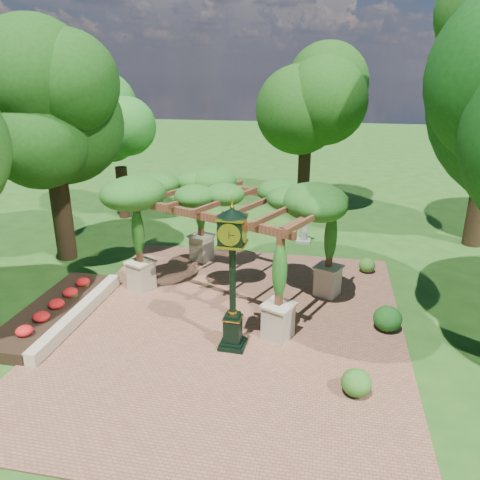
# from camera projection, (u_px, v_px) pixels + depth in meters

# --- Properties ---
(ground) EXTENTS (120.00, 120.00, 0.00)m
(ground) POSITION_uv_depth(u_px,v_px,m) (223.00, 345.00, 12.97)
(ground) COLOR #1E4714
(ground) RESTS_ON ground
(brick_plaza) EXTENTS (10.00, 12.00, 0.04)m
(brick_plaza) POSITION_uv_depth(u_px,v_px,m) (230.00, 326.00, 13.88)
(brick_plaza) COLOR brown
(brick_plaza) RESTS_ON ground
(border_wall) EXTENTS (0.35, 5.00, 0.40)m
(border_wall) POSITION_uv_depth(u_px,v_px,m) (79.00, 314.00, 14.18)
(border_wall) COLOR #C6B793
(border_wall) RESTS_ON ground
(flower_bed) EXTENTS (1.50, 5.00, 0.36)m
(flower_bed) POSITION_uv_depth(u_px,v_px,m) (52.00, 312.00, 14.34)
(flower_bed) COLOR red
(flower_bed) RESTS_ON ground
(pedestal_clock) EXTENTS (0.82, 0.82, 4.03)m
(pedestal_clock) POSITION_uv_depth(u_px,v_px,m) (232.00, 267.00, 12.01)
(pedestal_clock) COLOR black
(pedestal_clock) RESTS_ON brick_plaza
(pergola) EXTENTS (7.34, 6.13, 3.96)m
(pergola) POSITION_uv_depth(u_px,v_px,m) (233.00, 201.00, 14.90)
(pergola) COLOR #BCAC8C
(pergola) RESTS_ON brick_plaza
(sundial) EXTENTS (0.63, 0.63, 1.11)m
(sundial) POSITION_uv_depth(u_px,v_px,m) (304.00, 231.00, 20.57)
(sundial) COLOR #9B9C93
(sundial) RESTS_ON ground
(shrub_front) EXTENTS (0.91, 0.91, 0.64)m
(shrub_front) POSITION_uv_depth(u_px,v_px,m) (356.00, 383.00, 10.82)
(shrub_front) COLOR #2A601B
(shrub_front) RESTS_ON brick_plaza
(shrub_mid) EXTENTS (0.90, 0.90, 0.74)m
(shrub_mid) POSITION_uv_depth(u_px,v_px,m) (388.00, 319.00, 13.51)
(shrub_mid) COLOR #174B15
(shrub_mid) RESTS_ON brick_plaza
(shrub_back) EXTENTS (0.65, 0.65, 0.54)m
(shrub_back) POSITION_uv_depth(u_px,v_px,m) (367.00, 265.00, 17.45)
(shrub_back) COLOR #31631C
(shrub_back) RESTS_ON brick_plaza
(tree_west_near) EXTENTS (4.30, 4.30, 8.79)m
(tree_west_near) POSITION_uv_depth(u_px,v_px,m) (47.00, 104.00, 16.92)
(tree_west_near) COLOR black
(tree_west_near) RESTS_ON ground
(tree_west_far) EXTENTS (3.21, 3.21, 6.74)m
(tree_west_far) POSITION_uv_depth(u_px,v_px,m) (117.00, 126.00, 22.68)
(tree_west_far) COLOR #311E13
(tree_west_far) RESTS_ON ground
(tree_north) EXTENTS (4.09, 4.09, 7.71)m
(tree_north) POSITION_uv_depth(u_px,v_px,m) (307.00, 108.00, 24.41)
(tree_north) COLOR #311E13
(tree_north) RESTS_ON ground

